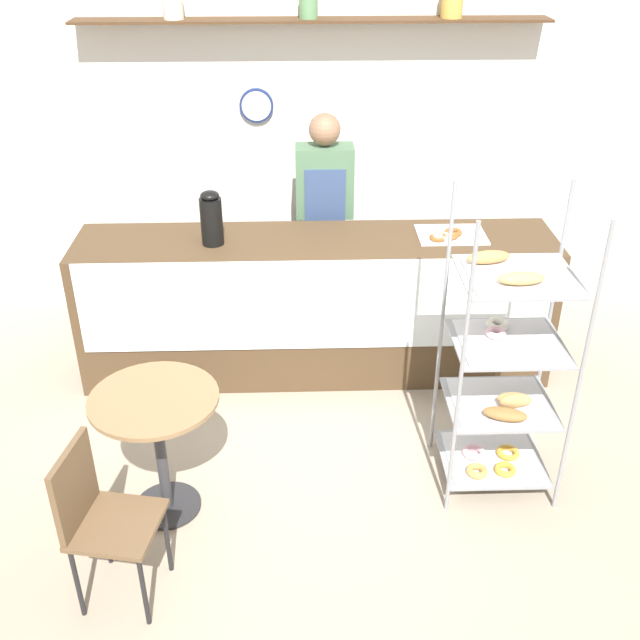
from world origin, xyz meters
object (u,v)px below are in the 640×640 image
at_px(pastry_rack, 504,372).
at_px(cafe_table, 157,427).
at_px(person_worker, 324,217).
at_px(coffee_carafe, 211,219).
at_px(cafe_chair, 97,510).
at_px(donut_tray_counter, 448,235).

bearing_deg(pastry_rack, cafe_table, -173.89).
height_order(person_worker, coffee_carafe, person_worker).
relative_size(person_worker, coffee_carafe, 4.67).
bearing_deg(person_worker, pastry_rack, -62.96).
distance_m(cafe_chair, donut_tray_counter, 2.80).
height_order(person_worker, cafe_chair, person_worker).
bearing_deg(cafe_table, pastry_rack, 6.11).
xyz_separation_m(person_worker, donut_tray_counter, (0.80, -0.56, 0.09)).
height_order(cafe_chair, coffee_carafe, coffee_carafe).
bearing_deg(coffee_carafe, donut_tray_counter, 1.94).
xyz_separation_m(cafe_table, donut_tray_counter, (1.74, 1.41, 0.45)).
height_order(pastry_rack, cafe_chair, pastry_rack).
relative_size(person_worker, cafe_chair, 1.95).
bearing_deg(coffee_carafe, person_worker, 39.51).
xyz_separation_m(pastry_rack, cafe_table, (-1.85, -0.20, -0.17)).
bearing_deg(cafe_table, cafe_chair, -108.95).
xyz_separation_m(cafe_chair, donut_tray_counter, (1.93, 1.97, 0.49)).
xyz_separation_m(coffee_carafe, donut_tray_counter, (1.54, 0.05, -0.16)).
distance_m(cafe_chair, coffee_carafe, 2.06).
bearing_deg(cafe_table, donut_tray_counter, 38.94).
height_order(cafe_table, cafe_chair, cafe_chair).
height_order(person_worker, donut_tray_counter, person_worker).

